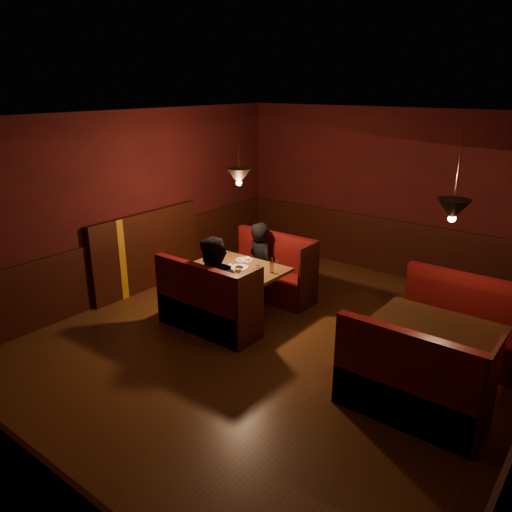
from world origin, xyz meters
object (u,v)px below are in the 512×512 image
Objects in this scene: main_bench_near at (206,310)px; diner_b at (213,274)px; second_bench_near at (409,391)px; second_bench_far at (458,332)px; diner_a at (261,249)px; second_table at (436,340)px; main_table at (241,277)px; main_bench_far at (272,277)px.

main_bench_near is 0.53m from diner_b.
second_bench_near is (2.95, -0.17, 0.01)m from main_bench_near.
main_bench_near is at bearing -154.04° from second_bench_far.
diner_a is 1.36m from diner_b.
diner_a is (-3.06, 0.82, 0.23)m from second_table.
main_bench_near reaches higher than main_table.
second_table is at bearing 92.20° from second_bench_near.
main_bench_far is 1.54m from diner_b.
main_table is 0.81m from main_bench_near.
diner_a is (-0.15, -0.10, 0.46)m from main_bench_far.
main_table is at bearing 162.30° from second_bench_near.
main_bench_far is 1.01× the size of second_bench_far.
second_bench_near reaches higher than main_table.
second_bench_near is (2.96, -0.95, -0.23)m from main_table.
diner_b reaches higher than second_bench_far.
second_table is 0.90× the size of second_bench_far.
diner_b is at bearing -155.25° from second_bench_far.
main_bench_far is 0.95× the size of diner_a.
main_table is 0.92× the size of second_bench_far.
main_bench_near is at bearing -90.00° from main_bench_far.
main_table is 0.91× the size of main_bench_far.
second_bench_far is at bearing -160.72° from diner_a.
second_table is 0.85× the size of diner_a.
main_bench_far is 1.01× the size of second_bench_near.
diner_b is (-2.86, -0.53, 0.28)m from second_table.
diner_b reaches higher than second_bench_near.
second_table is 0.80× the size of diner_b.
second_bench_near is at bearing -30.26° from main_bench_far.
second_bench_far is at bearing 87.80° from second_table.
second_table is at bearing -2.80° from main_table.
diner_b is at bearing -83.49° from main_table.
main_bench_far is 1.12× the size of second_table.
diner_a is 0.94× the size of diner_b.
main_table is 0.81× the size of diner_b.
diner_a is at bearing 152.41° from second_bench_near.
main_bench_far reaches higher than main_table.
main_table is at bearing 91.15° from main_bench_near.
main_table is 2.94m from second_table.
main_table is 1.02× the size of second_table.
main_bench_far is 3.07m from second_table.
diner_a is at bearing 179.76° from second_bench_far.
main_bench_near is 0.89× the size of diner_b.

